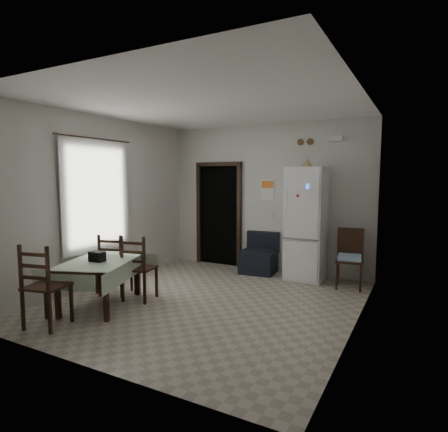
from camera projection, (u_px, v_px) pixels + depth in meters
ground at (208, 301)px, 5.63m from camera, size 4.50×4.50×0.00m
ceiling at (207, 104)px, 5.33m from camera, size 4.20×4.50×0.02m
wall_back at (265, 198)px, 7.46m from camera, size 4.20×0.02×2.90m
wall_front at (86, 221)px, 3.51m from camera, size 4.20×0.02×2.90m
wall_left at (104, 201)px, 6.47m from camera, size 0.02×4.50×2.90m
wall_right at (358, 212)px, 4.50m from camera, size 0.02×4.50×2.90m
doorway at (224, 214)px, 8.17m from camera, size 1.06×0.52×2.22m
window_recess at (92, 196)px, 6.31m from camera, size 0.10×1.20×1.60m
curtain at (97, 196)px, 6.26m from camera, size 0.02×1.45×1.85m
curtain_rod at (95, 138)px, 6.16m from camera, size 0.02×1.60×0.02m
calendar at (268, 190)px, 7.40m from camera, size 0.28×0.02×0.40m
calendar_image at (268, 185)px, 7.39m from camera, size 0.24×0.01×0.14m
light_switch at (272, 216)px, 7.41m from camera, size 0.08×0.02×0.12m
vent_left at (301, 142)px, 7.00m from camera, size 0.12×0.03×0.12m
vent_right at (310, 142)px, 6.92m from camera, size 0.12×0.03×0.12m
emergency_light at (336, 139)px, 6.67m from camera, size 0.25×0.07×0.09m
fridge at (306, 224)px, 6.78m from camera, size 0.67×0.67×2.04m
tan_cone at (307, 162)px, 6.69m from camera, size 0.22×0.22×0.17m
navy_seat at (258, 253)px, 7.29m from camera, size 0.70×0.68×0.78m
corner_chair at (350, 259)px, 6.27m from camera, size 0.49×0.49×1.00m
dining_table at (102, 283)px, 5.41m from camera, size 1.26×1.52×0.68m
black_bag at (97, 256)px, 5.29m from camera, size 0.23×0.14×0.14m
dining_chair_far_left at (116, 264)px, 5.97m from camera, size 0.53×0.53×0.98m
dining_chair_far_right at (140, 267)px, 5.69m from camera, size 0.50×0.50×1.00m
dining_chair_near_head at (47, 285)px, 4.65m from camera, size 0.55×0.55×1.06m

